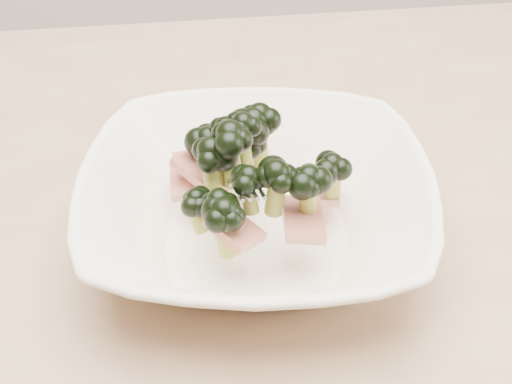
# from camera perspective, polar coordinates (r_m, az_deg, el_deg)

# --- Properties ---
(dining_table) EXTENTS (1.20, 0.80, 0.75)m
(dining_table) POSITION_cam_1_polar(r_m,az_deg,el_deg) (0.70, -1.87, -7.28)
(dining_table) COLOR tan
(dining_table) RESTS_ON ground
(broccoli_dish) EXTENTS (0.32, 0.32, 0.12)m
(broccoli_dish) POSITION_cam_1_polar(r_m,az_deg,el_deg) (0.57, -0.10, -0.80)
(broccoli_dish) COLOR white
(broccoli_dish) RESTS_ON dining_table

